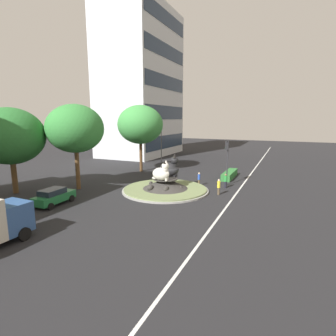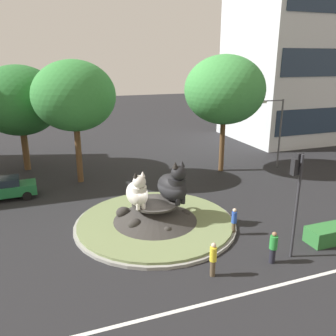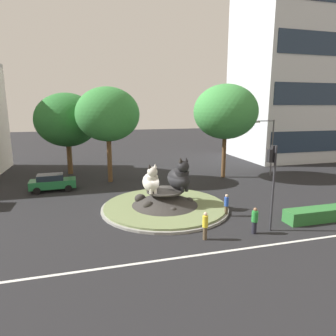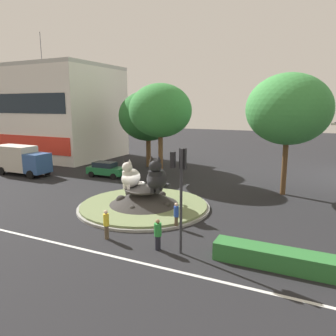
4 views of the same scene
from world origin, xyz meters
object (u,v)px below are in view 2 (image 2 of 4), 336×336
third_tree_left (225,90)px  broadleaf_tree_behind_island (74,96)px  office_tower (319,8)px  pedestrian_blue_shirt (234,221)px  cat_statue_white (138,193)px  sedan_on_far_lane (5,188)px  pedestrian_yellow_shirt (213,258)px  cat_statue_black (173,186)px  pedestrian_green_shirt (273,247)px  second_tree_near_tower (19,101)px  streetlight_arm (278,128)px  traffic_light_mast (297,184)px

third_tree_left → broadleaf_tree_behind_island: bearing=174.1°
office_tower → pedestrian_blue_shirt: size_ratio=18.99×
cat_statue_white → sedan_on_far_lane: size_ratio=0.54×
pedestrian_yellow_shirt → sedan_on_far_lane: bearing=-139.2°
pedestrian_blue_shirt → broadleaf_tree_behind_island: bearing=142.0°
sedan_on_far_lane → cat_statue_white: bearing=-47.1°
cat_statue_black → office_tower: 34.42m
pedestrian_green_shirt → third_tree_left: bearing=-152.9°
cat_statue_white → second_tree_near_tower: size_ratio=0.24×
second_tree_near_tower → pedestrian_yellow_shirt: 23.18m
streetlight_arm → pedestrian_yellow_shirt: size_ratio=3.67×
cat_statue_black → pedestrian_blue_shirt: (2.74, -2.67, -1.56)m
pedestrian_blue_shirt → sedan_on_far_lane: bearing=162.6°
cat_statue_white → pedestrian_yellow_shirt: bearing=16.7°
pedestrian_blue_shirt → third_tree_left: bearing=86.8°
sedan_on_far_lane → broadleaf_tree_behind_island: bearing=17.6°
pedestrian_green_shirt → streetlight_arm: bearing=-171.0°
office_tower → sedan_on_far_lane: 40.36m
broadleaf_tree_behind_island → second_tree_near_tower: (-4.27, 5.15, -0.74)m
traffic_light_mast → broadleaf_tree_behind_island: (-8.85, 15.47, 3.04)m
pedestrian_green_shirt → sedan_on_far_lane: size_ratio=0.40×
cat_statue_white → pedestrian_blue_shirt: bearing=59.6°
traffic_light_mast → pedestrian_green_shirt: size_ratio=3.22×
traffic_light_mast → office_tower: bearing=-44.4°
third_tree_left → pedestrian_yellow_shirt: size_ratio=5.89×
second_tree_near_tower → sedan_on_far_lane: (-1.29, -7.20, -5.48)m
traffic_light_mast → broadleaf_tree_behind_island: broadleaf_tree_behind_island is taller
pedestrian_yellow_shirt → sedan_on_far_lane: pedestrian_yellow_shirt is taller
third_tree_left → sedan_on_far_lane: (-18.04, -0.76, -6.43)m
streetlight_arm → second_tree_near_tower: bearing=-16.5°
office_tower → sedan_on_far_lane: (-35.91, -10.77, -14.93)m
cat_statue_white → pedestrian_green_shirt: bearing=40.0°
cat_statue_black → streetlight_arm: 15.22m
cat_statue_black → pedestrian_blue_shirt: 4.13m
streetlight_arm → sedan_on_far_lane: size_ratio=1.51×
second_tree_near_tower → third_tree_left: 17.97m
office_tower → pedestrian_green_shirt: (-22.69, -24.42, -14.87)m
third_tree_left → pedestrian_green_shirt: size_ratio=6.00×
pedestrian_blue_shirt → pedestrian_green_shirt: 3.24m
cat_statue_black → pedestrian_yellow_shirt: (-0.24, -5.88, -1.53)m
office_tower → broadleaf_tree_behind_island: office_tower is taller
second_tree_near_tower → streetlight_arm: bearing=-18.4°
traffic_light_mast → sedan_on_far_lane: 19.95m
cat_statue_black → streetlight_arm: streetlight_arm is taller
traffic_light_mast → cat_statue_black: bearing=34.2°
office_tower → cat_statue_black: bearing=-144.4°
streetlight_arm → pedestrian_yellow_shirt: streetlight_arm is taller
traffic_light_mast → cat_statue_white: bearing=46.1°
pedestrian_green_shirt → sedan_on_far_lane: (-13.23, 13.65, -0.06)m
cat_statue_white → broadleaf_tree_behind_island: size_ratio=0.23×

